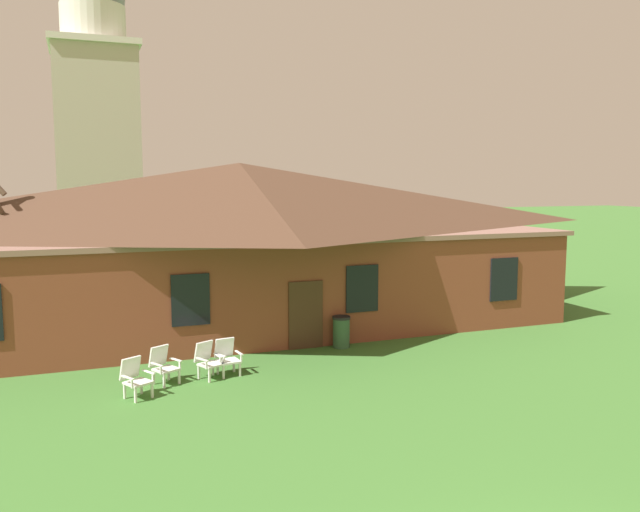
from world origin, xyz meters
TOP-DOWN VIEW (x-y plane):
  - brick_building at (0.00, 18.24)m, footprint 22.47×10.40m
  - dome_tower at (-4.31, 37.06)m, footprint 5.18×5.18m
  - lawn_chair_by_porch at (-4.50, 10.46)m, footprint 0.83×0.86m
  - lawn_chair_near_door at (-3.74, 11.31)m, footprint 0.82×0.86m
  - lawn_chair_left_end at (-2.59, 11.34)m, footprint 0.81×0.85m
  - lawn_chair_middle at (-2.05, 11.48)m, footprint 0.70×0.73m
  - trash_bin at (1.88, 12.94)m, footprint 0.56×0.56m

SIDE VIEW (x-z plane):
  - trash_bin at x=1.88m, z-range 0.01..0.99m
  - lawn_chair_by_porch at x=-4.50m, z-range 0.02..0.98m
  - lawn_chair_near_door at x=-3.74m, z-range 0.02..0.98m
  - lawn_chair_left_end at x=-2.59m, z-range 0.02..0.98m
  - lawn_chair_middle at x=-2.05m, z-range 0.02..0.98m
  - brick_building at x=0.00m, z-range 0.06..5.86m
  - dome_tower at x=-4.31m, z-range -0.82..18.32m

